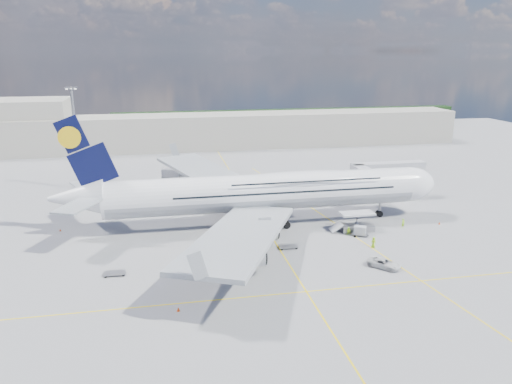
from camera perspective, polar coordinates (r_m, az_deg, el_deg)
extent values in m
plane|color=gray|center=(92.00, 2.17, -5.72)|extent=(300.00, 300.00, 0.00)
cube|color=yellow|center=(92.00, 2.17, -5.72)|extent=(0.25, 220.00, 0.01)
cube|color=yellow|center=(74.40, 5.77, -11.25)|extent=(120.00, 0.25, 0.01)
cube|color=yellow|center=(104.80, 8.39, -3.15)|extent=(14.16, 99.06, 0.01)
cylinder|color=white|center=(99.08, 0.89, 0.02)|extent=(62.00, 7.20, 7.20)
cylinder|color=#9EA0A5|center=(99.12, 0.89, -0.06)|extent=(60.76, 7.13, 7.13)
ellipsoid|color=white|center=(100.48, 5.36, 1.35)|extent=(36.00, 6.84, 3.76)
ellipsoid|color=white|center=(109.61, 16.95, 0.87)|extent=(11.52, 7.20, 7.20)
ellipsoid|color=black|center=(111.01, 18.46, 1.25)|extent=(3.84, 4.16, 1.44)
cone|color=white|center=(98.07, -19.84, -0.62)|extent=(10.00, 6.84, 6.84)
cube|color=black|center=(95.80, -19.15, 4.50)|extent=(11.02, 0.46, 14.61)
cylinder|color=yellow|center=(95.70, -20.53, 5.88)|extent=(4.00, 0.60, 4.00)
cube|color=#999EA3|center=(117.29, -4.98, 1.86)|extent=(25.49, 39.15, 3.35)
cube|color=#999EA3|center=(79.36, -1.77, -4.97)|extent=(25.49, 39.15, 3.35)
cylinder|color=#B7BABF|center=(111.36, -1.97, -0.12)|extent=(5.20, 3.50, 3.50)
cylinder|color=#B7BABF|center=(120.82, -4.87, 1.10)|extent=(5.20, 3.50, 3.50)
cylinder|color=#B7BABF|center=(87.97, 0.66, -4.51)|extent=(5.20, 3.50, 3.50)
cylinder|color=#B7BABF|center=(77.59, -1.02, -7.38)|extent=(5.20, 3.50, 3.50)
cylinder|color=gray|center=(108.20, 13.95, -1.62)|extent=(0.44, 0.44, 3.80)
cylinder|color=black|center=(108.66, 13.89, -2.40)|extent=(1.30, 0.90, 1.30)
cylinder|color=gray|center=(100.43, 0.88, -2.50)|extent=(0.56, 0.56, 3.80)
cylinder|color=black|center=(103.86, 0.51, -2.72)|extent=(1.50, 0.90, 1.50)
cube|color=#B7B7BC|center=(114.46, 12.32, 1.98)|extent=(3.00, 10.00, 2.60)
cube|color=#B7B7BC|center=(122.17, 14.86, 2.68)|extent=(18.00, 3.00, 2.60)
cylinder|color=gray|center=(118.77, 12.54, 0.69)|extent=(0.80, 0.80, 7.10)
cylinder|color=black|center=(119.59, 12.45, -0.74)|extent=(0.90, 0.80, 0.90)
cylinder|color=gray|center=(126.65, 18.00, 1.23)|extent=(1.00, 1.00, 7.10)
cube|color=gray|center=(127.43, 17.89, -0.15)|extent=(2.00, 2.00, 0.80)
cylinder|color=#B7B7BC|center=(111.09, 13.08, 1.51)|extent=(3.60, 3.60, 2.80)
cube|color=silver|center=(98.48, 11.48, -2.41)|extent=(6.50, 3.20, 0.35)
cube|color=gray|center=(99.43, 11.39, -4.02)|extent=(6.50, 3.20, 1.10)
cube|color=gray|center=(98.94, 11.44, -3.20)|extent=(0.22, 1.99, 3.00)
cylinder|color=black|center=(97.51, 10.23, -4.48)|extent=(0.70, 0.30, 0.70)
cube|color=silver|center=(97.79, 9.12, -3.97)|extent=(2.16, 2.60, 1.60)
cylinder|color=gray|center=(131.52, -19.86, 5.57)|extent=(0.70, 0.70, 25.00)
cube|color=gray|center=(130.08, -20.39, 11.08)|extent=(3.00, 0.40, 0.60)
cube|color=#B2AD9E|center=(181.48, -4.74, 6.96)|extent=(180.00, 16.00, 12.00)
cube|color=#B2AD9E|center=(191.56, -26.39, 6.75)|extent=(40.00, 22.00, 18.00)
cube|color=#193814|center=(233.05, 3.89, 8.44)|extent=(160.00, 6.00, 8.00)
cube|color=gray|center=(89.61, -4.01, -6.12)|extent=(3.06, 1.90, 0.17)
cylinder|color=black|center=(89.01, -4.71, -6.38)|extent=(0.42, 0.17, 0.42)
cylinder|color=black|center=(90.32, -3.33, -6.02)|extent=(0.42, 0.17, 0.42)
cube|color=silver|center=(89.33, -4.02, -5.67)|extent=(2.29, 1.71, 1.44)
cube|color=gray|center=(79.95, -7.52, -9.01)|extent=(3.57, 2.42, 0.20)
cylinder|color=black|center=(79.36, -8.44, -9.35)|extent=(0.48, 0.20, 0.48)
cylinder|color=black|center=(80.67, -6.61, -8.85)|extent=(0.48, 0.20, 0.48)
cube|color=gray|center=(90.63, -3.52, -5.87)|extent=(2.83, 1.79, 0.16)
cylinder|color=black|center=(90.06, -4.15, -6.11)|extent=(0.39, 0.16, 0.39)
cylinder|color=black|center=(91.29, -2.90, -5.78)|extent=(0.39, 0.16, 0.39)
cube|color=silver|center=(90.37, -3.53, -5.46)|extent=(2.12, 1.60, 1.33)
cube|color=gray|center=(81.88, -15.86, -8.88)|extent=(3.34, 1.80, 0.20)
cylinder|color=black|center=(81.47, -16.83, -9.20)|extent=(0.49, 0.20, 0.49)
cylinder|color=black|center=(82.42, -14.89, -8.74)|extent=(0.49, 0.20, 0.49)
cube|color=gray|center=(96.72, 11.77, -4.74)|extent=(3.41, 2.85, 0.18)
cylinder|color=black|center=(95.80, 11.23, -5.00)|extent=(0.44, 0.18, 0.44)
cylinder|color=black|center=(97.74, 12.28, -4.63)|extent=(0.44, 0.18, 0.44)
cube|color=silver|center=(96.44, 11.79, -4.29)|extent=(2.66, 2.38, 1.51)
cube|color=gray|center=(89.11, 3.69, -6.21)|extent=(3.35, 1.80, 0.20)
cylinder|color=black|center=(88.25, 2.95, -6.52)|extent=(0.49, 0.20, 0.49)
cylinder|color=black|center=(90.10, 4.41, -6.07)|extent=(0.49, 0.20, 0.49)
cube|color=white|center=(86.19, -0.06, -6.75)|extent=(2.98, 1.94, 1.28)
cube|color=black|center=(85.89, -0.06, -6.26)|extent=(1.25, 1.39, 0.49)
cylinder|color=black|center=(85.67, -0.64, -7.16)|extent=(0.63, 0.25, 0.63)
cylinder|color=black|center=(87.00, 0.51, -6.79)|extent=(0.63, 0.25, 0.63)
cube|color=gray|center=(114.54, -2.20, -0.80)|extent=(7.01, 3.34, 2.08)
cube|color=white|center=(113.89, -2.57, 0.13)|extent=(5.27, 3.21, 2.28)
cube|color=white|center=(114.69, -0.92, -0.28)|extent=(2.16, 2.61, 1.66)
cube|color=black|center=(114.76, -0.57, -0.16)|extent=(0.42, 2.08, 0.93)
cylinder|color=black|center=(113.91, -0.97, -1.13)|extent=(1.14, 0.36, 1.14)
cylinder|color=black|center=(115.49, -3.41, -0.92)|extent=(1.14, 0.36, 1.14)
cube|color=#FF4C0D|center=(114.08, -2.56, -0.22)|extent=(5.33, 3.27, 0.52)
cube|color=gray|center=(134.35, -9.37, 1.46)|extent=(6.53, 4.29, 1.89)
cube|color=white|center=(133.91, -9.68, 2.19)|extent=(5.07, 3.81, 2.07)
cube|color=white|center=(134.22, -8.38, 1.86)|extent=(2.36, 2.63, 1.51)
cube|color=black|center=(134.21, -8.10, 1.96)|extent=(0.80, 1.81, 0.85)
cylinder|color=black|center=(133.47, -8.45, 1.22)|extent=(1.04, 0.33, 1.04)
cylinder|color=black|center=(135.47, -10.25, 1.35)|extent=(1.04, 0.33, 1.04)
imported|color=silver|center=(83.79, 14.42, -7.92)|extent=(5.46, 5.56, 1.48)
imported|color=#B3F81A|center=(102.89, 16.46, -3.46)|extent=(0.81, 0.69, 1.89)
imported|color=#BDFF1A|center=(96.44, 10.55, -4.45)|extent=(0.98, 0.91, 1.61)
imported|color=#BEE518|center=(90.69, -3.80, -5.47)|extent=(0.57, 1.09, 1.78)
imported|color=#A0DC17|center=(91.45, 13.28, -5.63)|extent=(1.09, 1.14, 1.96)
imported|color=#9CF71A|center=(83.19, 0.19, -7.48)|extent=(1.12, 0.67, 1.71)
cone|color=#FF4C0D|center=(107.51, 20.22, -3.36)|extent=(0.40, 0.40, 0.51)
cube|color=#FF4C0D|center=(107.58, 20.21, -3.48)|extent=(0.35, 0.35, 0.03)
cone|color=#FF4C0D|center=(116.43, -3.35, -0.92)|extent=(0.46, 0.46, 0.58)
cube|color=#FF4C0D|center=(116.51, -3.35, -1.05)|extent=(0.39, 0.39, 0.03)
cone|color=#FF4C0D|center=(119.53, -3.70, -0.48)|extent=(0.46, 0.46, 0.58)
cube|color=#FF4C0D|center=(119.61, -3.70, -0.61)|extent=(0.40, 0.40, 0.03)
cone|color=#FF4C0D|center=(92.45, 1.05, -5.42)|extent=(0.42, 0.42, 0.54)
cube|color=#FF4C0D|center=(92.54, 1.05, -5.57)|extent=(0.37, 0.37, 0.03)
cone|color=#FF4C0D|center=(69.70, -8.86, -13.08)|extent=(0.46, 0.46, 0.59)
cube|color=#FF4C0D|center=(69.83, -8.85, -13.28)|extent=(0.40, 0.40, 0.03)
cone|color=#FF4C0D|center=(104.40, -21.47, -4.06)|extent=(0.38, 0.38, 0.48)
cube|color=#FF4C0D|center=(104.47, -21.46, -4.17)|extent=(0.33, 0.33, 0.03)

